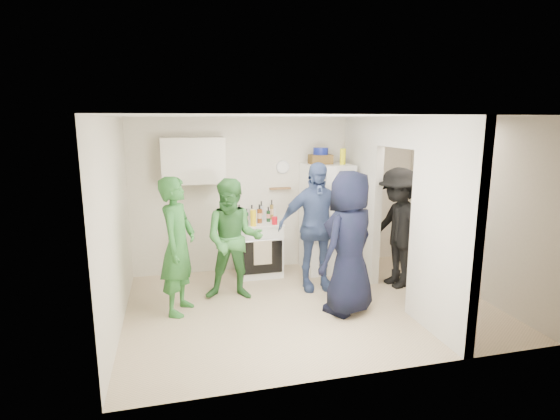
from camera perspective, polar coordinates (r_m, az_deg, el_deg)
The scene contains 35 objects.
floor at distance 6.05m, azimuth 3.90°, elevation -12.28°, with size 4.80×4.80×0.00m, color #CAB38E.
wall_back at distance 7.27m, azimuth -0.06°, elevation 2.11°, with size 4.80×4.80×0.00m, color silver.
wall_front at distance 4.13m, azimuth 11.40°, elevation -5.46°, with size 4.80×4.80×0.00m, color silver.
wall_left at distance 5.44m, azimuth -20.76°, elevation -1.88°, with size 3.40×3.40×0.00m, color silver.
wall_right at distance 6.79m, azimuth 23.71°, elevation 0.45°, with size 3.40×3.40×0.00m, color silver.
ceiling at distance 5.54m, azimuth 4.26°, elevation 12.11°, with size 4.80×4.80×0.00m, color white.
partition_pier_back at distance 7.10m, azimuth 10.56°, elevation 1.69°, with size 0.12×1.20×2.50m, color silver.
partition_pier_front at distance 5.23m, azimuth 20.55°, elevation -2.40°, with size 0.12×1.20×2.50m, color silver.
partition_header at distance 6.02m, azimuth 15.31°, elevation 9.79°, with size 0.12×1.00×0.40m, color silver.
stove at distance 7.05m, azimuth -2.83°, elevation -5.03°, with size 0.72×0.60×0.86m, color white.
upper_cabinet at distance 6.82m, azimuth -11.26°, elevation 6.34°, with size 0.95×0.34×0.70m, color silver.
fridge at distance 7.21m, azimuth 6.05°, elevation -1.02°, with size 0.73×0.71×1.76m, color white.
wicker_basket at distance 7.07m, azimuth 5.31°, elevation 6.61°, with size 0.35×0.25×0.15m, color brown.
blue_bowl at distance 7.06m, azimuth 5.33°, elevation 7.66°, with size 0.24×0.24×0.11m, color navy.
yellow_cup_stack_top at distance 7.04m, azimuth 8.20°, elevation 6.93°, with size 0.09×0.09×0.25m, color #FFFB15.
wall_clock at distance 7.20m, azimuth 0.36°, elevation 5.64°, with size 0.22×0.22×0.03m, color white.
spice_shelf at distance 7.21m, azimuth 0.03°, elevation 2.84°, with size 0.35×0.08×0.03m, color olive.
nook_window at distance 6.88m, azimuth 22.84°, elevation 4.03°, with size 0.03×0.70×0.80m, color black.
nook_window_frame at distance 6.87m, azimuth 22.74°, elevation 4.03°, with size 0.04×0.76×0.86m, color white.
nook_valance at distance 6.82m, azimuth 22.80°, elevation 6.94°, with size 0.04×0.82×0.18m, color white.
yellow_cup_stack_stove at distance 6.68m, azimuth -3.52°, elevation -1.05°, with size 0.09×0.09×0.25m, color yellow.
red_cup at distance 6.78m, azimuth -0.71°, elevation -1.40°, with size 0.09×0.09×0.12m, color red.
person_green_left at distance 5.70m, azimuth -13.20°, elevation -4.59°, with size 0.65×0.42×1.77m, color #2F762F.
person_green_center at distance 6.03m, azimuth -6.09°, elevation -3.89°, with size 0.82×0.64×1.69m, color #377E3E.
person_denim at distance 6.37m, azimuth 4.63°, elevation -2.16°, with size 1.10×0.46×1.88m, color #38497B.
person_navy at distance 5.62m, azimuth 9.02°, elevation -4.28°, with size 0.90×0.59×1.85m, color black.
person_nook at distance 6.68m, azimuth 15.15°, elevation -2.28°, with size 1.15×0.66×1.78m, color black.
bottle_a at distance 6.96m, azimuth -5.34°, elevation -0.43°, with size 0.07×0.07×0.28m, color maroon.
bottle_b at distance 6.81m, azimuth -4.40°, elevation -0.85°, with size 0.06×0.06×0.24m, color #1A4E28.
bottle_c at distance 7.06m, azimuth -3.70°, elevation -0.34°, with size 0.07×0.07×0.26m, color silver.
bottle_d at distance 6.86m, azimuth -2.68°, elevation -0.49°, with size 0.08×0.08×0.30m, color #643011.
bottle_e at distance 7.11m, azimuth -2.44°, elevation -0.03°, with size 0.06×0.06×0.31m, color #AAB5BD.
bottle_f at distance 6.95m, azimuth -1.54°, elevation -0.57°, with size 0.06×0.06×0.24m, color black.
bottle_g at distance 7.11m, azimuth -1.08°, elevation 0.05°, with size 0.06×0.06×0.32m, color olive.
bottle_h at distance 6.74m, azimuth -5.32°, elevation -0.99°, with size 0.06×0.06×0.24m, color #A5ABB1.
Camera 1 is at (-1.72, -5.26, 2.44)m, focal length 28.00 mm.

